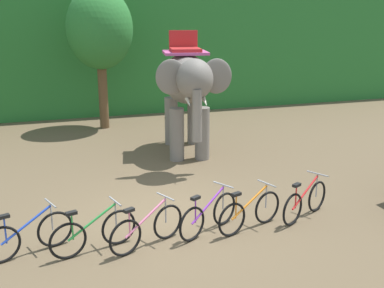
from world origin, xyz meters
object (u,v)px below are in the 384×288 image
object	(u,v)px
tree_center_right	(100,30)
elephant	(187,85)
bike_orange	(250,212)
bike_blue	(29,235)
bike_red	(305,201)
bike_green	(94,232)
bike_pink	(147,228)
bike_purple	(209,215)

from	to	relation	value
tree_center_right	elephant	bearing A→B (deg)	-64.48
tree_center_right	bike_orange	distance (m)	10.42
bike_blue	bike_red	distance (m)	5.67
tree_center_right	bike_red	distance (m)	10.61
elephant	bike_green	size ratio (longest dim) A/B	2.56
bike_pink	bike_red	size ratio (longest dim) A/B	1.03
elephant	bike_red	world-z (taller)	elephant
elephant	bike_green	distance (m)	6.67
bike_green	bike_pink	bearing A→B (deg)	-7.33
bike_pink	bike_red	bearing A→B (deg)	3.73
bike_green	tree_center_right	bearing A→B (deg)	81.65
bike_green	bike_red	bearing A→B (deg)	1.32
bike_pink	bike_purple	world-z (taller)	same
tree_center_right	bike_orange	xyz separation A→B (m)	(1.73, -9.73, -3.33)
bike_blue	bike_orange	world-z (taller)	same
bike_purple	elephant	bearing A→B (deg)	77.59
bike_orange	bike_red	world-z (taller)	same
bike_blue	elephant	bearing A→B (deg)	48.17
bike_purple	bike_green	bearing A→B (deg)	-177.78
tree_center_right	bike_blue	bearing A→B (deg)	-105.25
elephant	bike_green	world-z (taller)	elephant
bike_blue	bike_orange	bearing A→B (deg)	-3.69
tree_center_right	elephant	xyz separation A→B (m)	(2.05, -4.28, -1.51)
bike_blue	bike_orange	distance (m)	4.32
bike_pink	bike_orange	world-z (taller)	same
tree_center_right	bike_purple	world-z (taller)	tree_center_right
bike_purple	bike_red	world-z (taller)	same
elephant	bike_pink	xyz separation A→B (m)	(-2.48, -5.53, -1.82)
bike_green	bike_pink	xyz separation A→B (m)	(0.98, -0.13, 0.00)
tree_center_right	bike_orange	bearing A→B (deg)	-79.90
bike_pink	bike_orange	distance (m)	2.17
bike_green	bike_purple	world-z (taller)	same
bike_orange	bike_red	distance (m)	1.37
bike_green	bike_pink	distance (m)	0.99
bike_orange	bike_red	size ratio (longest dim) A/B	1.06
bike_green	bike_red	size ratio (longest dim) A/B	1.08
bike_orange	elephant	bearing A→B (deg)	86.70
elephant	bike_purple	world-z (taller)	elephant
bike_green	elephant	bearing A→B (deg)	57.32
bike_orange	bike_green	bearing A→B (deg)	179.34
bike_purple	bike_orange	xyz separation A→B (m)	(0.86, -0.13, 0.00)
bike_green	bike_pink	size ratio (longest dim) A/B	1.05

